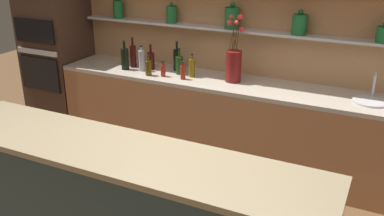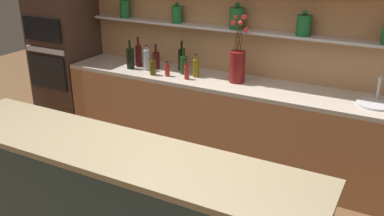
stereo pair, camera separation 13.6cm
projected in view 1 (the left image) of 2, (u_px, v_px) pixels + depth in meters
name	position (u px, v px, depth m)	size (l,w,h in m)	color
back_wall_unit	(240.00, 15.00, 4.38)	(5.20, 0.44, 2.60)	tan
back_counter_unit	(220.00, 121.00, 4.57)	(3.66, 0.62, 0.92)	#99603D
island_counter	(124.00, 215.00, 2.94)	(2.79, 0.61, 1.02)	#334C56
oven_tower	(56.00, 47.00, 5.25)	(0.68, 0.64, 2.07)	#3D281E
flower_vase	(234.00, 63.00, 4.30)	(0.18, 0.18, 0.68)	maroon
sink_fixture	(371.00, 100.00, 3.81)	(0.32, 0.32, 0.25)	#B7B7BC
bottle_sauce_0	(183.00, 72.00, 4.42)	(0.05, 0.05, 0.19)	maroon
bottle_wine_1	(179.00, 65.00, 4.58)	(0.08, 0.08, 0.28)	#193814
bottle_oil_2	(192.00, 68.00, 4.48)	(0.06, 0.06, 0.25)	brown
bottle_wine_3	(133.00, 56.00, 4.81)	(0.07, 0.07, 0.34)	#380C0C
bottle_sauce_4	(163.00, 70.00, 4.51)	(0.05, 0.05, 0.17)	maroon
bottle_wine_5	(125.00, 59.00, 4.73)	(0.08, 0.08, 0.33)	black
bottle_spirit_6	(142.00, 60.00, 4.69)	(0.07, 0.07, 0.28)	gray
bottle_oil_7	(148.00, 68.00, 4.54)	(0.07, 0.07, 0.22)	#47380A
bottle_wine_8	(177.00, 59.00, 4.70)	(0.08, 0.08, 0.33)	black
bottle_wine_9	(151.00, 60.00, 4.75)	(0.08, 0.08, 0.28)	#380C0C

